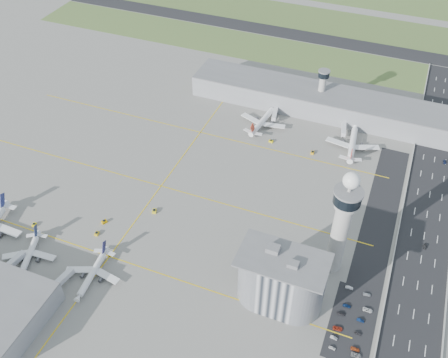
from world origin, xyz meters
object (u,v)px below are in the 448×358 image
at_px(airplane_far_b, 353,140).
at_px(jet_bridge_far_0, 276,110).
at_px(jet_bridge_near_2, 53,290).
at_px(tug_5, 312,152).
at_px(car_lot_9, 361,320).
at_px(car_lot_4, 347,306).
at_px(jet_bridge_far_1, 344,125).
at_px(secondary_tower, 322,87).
at_px(tug_1, 97,233).
at_px(car_lot_3, 341,314).
at_px(car_lot_10, 368,310).
at_px(car_hw_2, 445,162).
at_px(tug_3, 154,211).
at_px(car_lot_1, 334,338).
at_px(car_lot_7, 355,349).
at_px(car_lot_0, 332,348).
at_px(jet_bridge_near_1, 4,272).
at_px(tug_2, 104,221).
at_px(control_tower, 343,220).
at_px(car_lot_11, 367,294).
at_px(car_lot_6, 356,355).
at_px(admin_building, 281,280).
at_px(airplane_far_a, 263,117).
at_px(tug_0, 34,225).
at_px(car_hw_1, 425,246).
at_px(tug_4, 271,141).
at_px(airplane_near_b, 27,254).
at_px(car_lot_5, 349,288).
at_px(car_lot_8, 358,333).
at_px(car_hw_4, 431,110).

height_order(airplane_far_b, jet_bridge_far_0, airplane_far_b).
height_order(jet_bridge_near_2, tug_5, jet_bridge_near_2).
bearing_deg(car_lot_9, car_lot_4, 54.18).
bearing_deg(car_lot_4, jet_bridge_far_1, 10.96).
xyz_separation_m(secondary_tower, car_lot_9, (61.83, -169.37, -18.22)).
xyz_separation_m(tug_1, car_lot_3, (137.34, -0.17, -0.28)).
relative_size(car_lot_10, car_hw_2, 1.14).
height_order(tug_3, car_lot_1, tug_3).
height_order(tug_3, car_lot_7, tug_3).
xyz_separation_m(jet_bridge_far_1, car_lot_0, (30.52, -170.50, -2.30)).
relative_size(jet_bridge_near_1, tug_2, 4.53).
bearing_deg(control_tower, car_lot_11, -29.76).
relative_size(tug_2, car_lot_9, 0.87).
height_order(jet_bridge_far_0, car_lot_4, jet_bridge_far_0).
distance_m(jet_bridge_near_1, jet_bridge_far_0, 210.89).
bearing_deg(car_lot_6, car_lot_1, 60.98).
relative_size(admin_building, airplane_far_a, 1.04).
bearing_deg(jet_bridge_near_2, tug_0, 58.10).
relative_size(car_lot_3, car_hw_1, 1.06).
relative_size(jet_bridge_far_0, tug_4, 4.91).
height_order(airplane_near_b, car_lot_1, airplane_near_b).
bearing_deg(tug_1, control_tower, 4.88).
height_order(tug_0, car_lot_0, tug_0).
height_order(tug_0, tug_1, tug_1).
relative_size(car_lot_7, car_lot_11, 1.06).
bearing_deg(car_lot_5, car_lot_0, 174.80).
height_order(jet_bridge_far_1, car_hw_2, jet_bridge_far_1).
bearing_deg(jet_bridge_near_1, car_lot_0, -72.26).
xyz_separation_m(tug_1, car_lot_8, (146.84, -7.57, -0.30)).
distance_m(tug_4, car_hw_2, 113.87).
height_order(airplane_near_b, car_lot_4, airplane_near_b).
xyz_separation_m(airplane_far_b, car_hw_4, (45.82, 64.33, -5.34)).
bearing_deg(tug_2, car_lot_11, -146.86).
height_order(tug_3, car_hw_2, tug_3).
bearing_deg(jet_bridge_near_1, car_lot_8, -68.86).
xyz_separation_m(secondary_tower, car_lot_6, (63.22, -188.06, -18.15)).
relative_size(tug_1, car_hw_1, 0.79).
relative_size(airplane_far_a, tug_5, 13.40).
distance_m(tug_1, car_lot_7, 148.03).
distance_m(car_lot_4, car_lot_11, 12.98).
bearing_deg(admin_building, tug_1, 178.38).
bearing_deg(car_lot_11, jet_bridge_far_0, 23.85).
relative_size(airplane_far_b, car_lot_11, 11.01).
xyz_separation_m(admin_building, car_hw_2, (69.26, 141.11, -14.74)).
bearing_deg(car_lot_7, car_lot_0, 107.41).
distance_m(tug_5, car_lot_7, 141.96).
bearing_deg(car_lot_0, jet_bridge_near_2, 105.75).
bearing_deg(jet_bridge_near_2, car_lot_1, -68.36).
bearing_deg(car_lot_1, tug_2, 85.16).
distance_m(jet_bridge_near_1, jet_bridge_far_1, 235.53).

